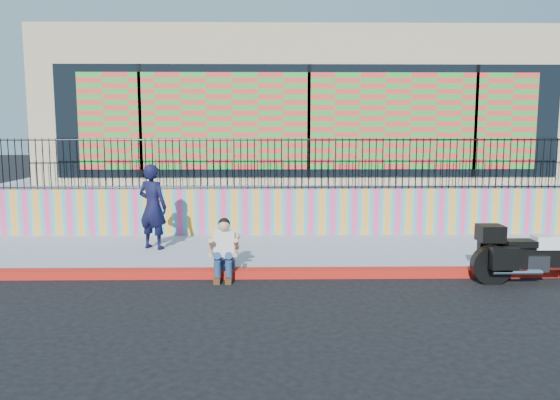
{
  "coord_description": "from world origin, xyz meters",
  "views": [
    {
      "loc": [
        -0.94,
        -9.64,
        2.7
      ],
      "look_at": [
        -0.77,
        1.2,
        1.25
      ],
      "focal_mm": 35.0,
      "sensor_mm": 36.0,
      "label": 1
    }
  ],
  "objects": [
    {
      "name": "storefront_building",
      "position": [
        0.0,
        8.13,
        3.25
      ],
      "size": [
        14.0,
        8.06,
        4.0
      ],
      "color": "tan",
      "rests_on": "elevated_platform"
    },
    {
      "name": "police_officer",
      "position": [
        -3.44,
        1.74,
        1.05
      ],
      "size": [
        0.77,
        0.65,
        1.79
      ],
      "primitive_type": "imported",
      "rotation": [
        0.0,
        0.0,
        2.73
      ],
      "color": "black",
      "rests_on": "sidewalk"
    },
    {
      "name": "elevated_platform",
      "position": [
        0.0,
        8.35,
        0.62
      ],
      "size": [
        16.0,
        10.0,
        1.25
      ],
      "primitive_type": "cube",
      "color": "gray",
      "rests_on": "ground"
    },
    {
      "name": "police_motorcycle",
      "position": [
        3.64,
        -0.47,
        0.58
      ],
      "size": [
        2.22,
        0.73,
        1.38
      ],
      "color": "black",
      "rests_on": "ground"
    },
    {
      "name": "metal_fence",
      "position": [
        0.0,
        3.25,
        1.85
      ],
      "size": [
        15.8,
        0.04,
        1.2
      ],
      "primitive_type": null,
      "color": "black",
      "rests_on": "mural_wall"
    },
    {
      "name": "sidewalk",
      "position": [
        0.0,
        1.65,
        0.07
      ],
      "size": [
        16.0,
        3.0,
        0.15
      ],
      "primitive_type": "cube",
      "color": "gray",
      "rests_on": "ground"
    },
    {
      "name": "ground",
      "position": [
        0.0,
        0.0,
        0.0
      ],
      "size": [
        90.0,
        90.0,
        0.0
      ],
      "primitive_type": "plane",
      "color": "black",
      "rests_on": "ground"
    },
    {
      "name": "mural_wall",
      "position": [
        0.0,
        3.25,
        0.7
      ],
      "size": [
        16.0,
        0.2,
        1.1
      ],
      "primitive_type": "cube",
      "color": "#EE3E7D",
      "rests_on": "sidewalk"
    },
    {
      "name": "red_curb",
      "position": [
        0.0,
        0.0,
        0.07
      ],
      "size": [
        16.0,
        0.3,
        0.15
      ],
      "primitive_type": "cube",
      "color": "red",
      "rests_on": "ground"
    },
    {
      "name": "seated_man",
      "position": [
        -1.79,
        -0.1,
        0.45
      ],
      "size": [
        0.54,
        0.71,
        1.06
      ],
      "color": "navy",
      "rests_on": "ground"
    }
  ]
}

